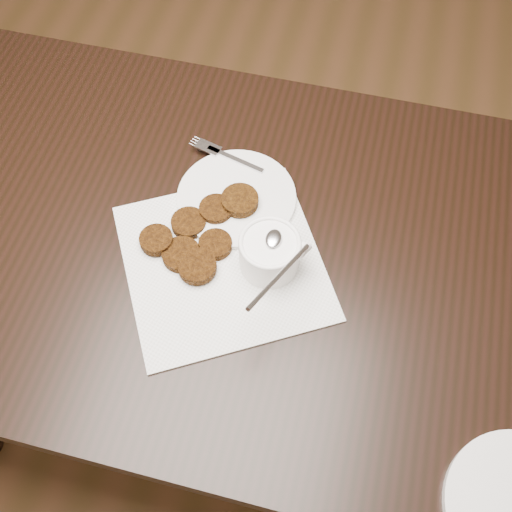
{
  "coord_description": "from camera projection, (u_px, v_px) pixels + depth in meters",
  "views": [
    {
      "loc": [
        0.28,
        -0.44,
        1.65
      ],
      "look_at": [
        0.16,
        0.04,
        0.8
      ],
      "focal_mm": 42.76,
      "sensor_mm": 36.0,
      "label": 1
    }
  ],
  "objects": [
    {
      "name": "plate_with_patty",
      "position": [
        236.0,
        196.0,
        1.09
      ],
      "size": [
        0.26,
        0.26,
        0.03
      ],
      "primitive_type": null,
      "rotation": [
        0.0,
        0.0,
        -0.26
      ],
      "color": "white",
      "rests_on": "table"
    },
    {
      "name": "sauce_ramekin",
      "position": [
        270.0,
        242.0,
        0.97
      ],
      "size": [
        0.18,
        0.18,
        0.14
      ],
      "primitive_type": null,
      "rotation": [
        0.0,
        0.0,
        0.43
      ],
      "color": "white",
      "rests_on": "napkin"
    },
    {
      "name": "napkin",
      "position": [
        223.0,
        262.0,
        1.03
      ],
      "size": [
        0.44,
        0.44,
        0.0
      ],
      "primitive_type": "cube",
      "rotation": [
        0.0,
        0.0,
        0.53
      ],
      "color": "white",
      "rests_on": "table"
    },
    {
      "name": "table",
      "position": [
        218.0,
        324.0,
        1.38
      ],
      "size": [
        1.26,
        0.81,
        0.75
      ],
      "primitive_type": "cube",
      "color": "black",
      "rests_on": "floor"
    },
    {
      "name": "patty_cluster",
      "position": [
        192.0,
        241.0,
        1.04
      ],
      "size": [
        0.25,
        0.25,
        0.02
      ],
      "primitive_type": null,
      "rotation": [
        0.0,
        0.0,
        -0.19
      ],
      "color": "#5A300B",
      "rests_on": "napkin"
    },
    {
      "name": "floor",
      "position": [
        196.0,
        404.0,
        1.67
      ],
      "size": [
        4.0,
        4.0,
        0.0
      ],
      "primitive_type": "plane",
      "color": "brown",
      "rests_on": "ground"
    }
  ]
}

